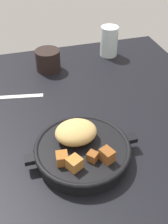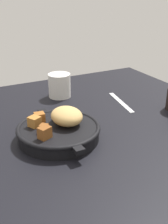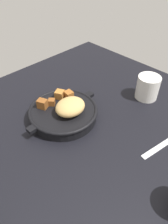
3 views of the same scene
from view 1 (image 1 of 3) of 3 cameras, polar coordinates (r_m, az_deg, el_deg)
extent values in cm
cube|color=black|center=(75.87, -3.95, -4.29)|extent=(97.11, 97.15, 2.40)
cylinder|color=black|center=(66.62, -0.31, -8.17)|extent=(21.81, 21.81, 3.63)
torus|color=black|center=(65.51, -0.32, -7.26)|extent=(22.58, 22.58, 1.20)
cube|color=black|center=(68.99, 9.45, -5.30)|extent=(2.64, 2.40, 1.20)
cube|color=black|center=(64.54, -10.86, -9.43)|extent=(2.64, 2.40, 1.20)
ellipsoid|color=tan|center=(65.54, -1.64, -4.10)|extent=(9.84, 8.33, 4.57)
cube|color=brown|center=(61.70, 4.69, -8.74)|extent=(3.38, 3.68, 2.98)
cube|color=brown|center=(61.87, 1.74, -9.02)|extent=(2.92, 2.93, 2.10)
cube|color=#A86B2D|center=(60.19, -1.95, -10.37)|extent=(3.79, 3.74, 2.72)
cube|color=#935623|center=(61.38, -4.47, -9.36)|extent=(2.79, 2.99, 2.53)
cube|color=silver|center=(89.08, -14.34, 3.02)|extent=(18.83, 4.95, 0.36)
cylinder|color=black|center=(99.69, -7.31, 10.39)|extent=(8.48, 8.48, 7.20)
cylinder|color=silver|center=(108.30, 5.10, 14.09)|extent=(6.52, 6.52, 11.05)
camera|label=2|loc=(0.80, 61.83, 11.03)|focal=46.94mm
camera|label=3|loc=(0.97, 14.11, 36.70)|focal=34.40mm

